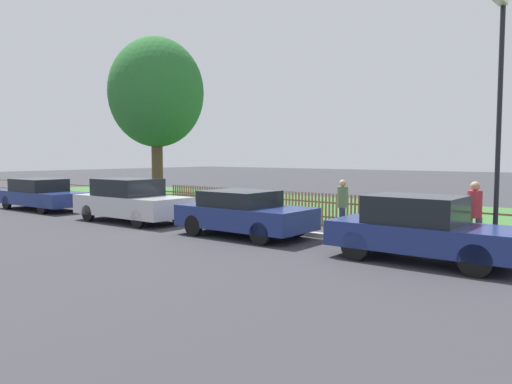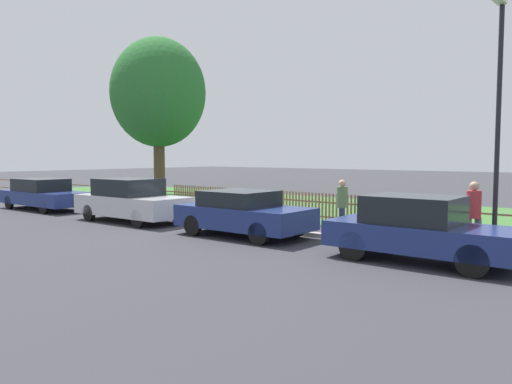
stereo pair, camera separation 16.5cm
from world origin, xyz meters
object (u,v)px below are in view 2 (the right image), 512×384
object	(u,v)px
parked_car_navy_estate	(243,213)
parked_car_black_saloon	(131,200)
parked_car_silver_hatchback	(43,194)
parked_car_red_compact	(419,229)
tree_nearest_kerb	(160,110)
tree_behind_motorcycle	(158,93)
street_lamp	(498,94)
pedestrian_near_fence	(342,203)
pedestrian_by_lamp	(473,212)
covered_motorcycle	(239,203)

from	to	relation	value
parked_car_navy_estate	parked_car_black_saloon	bearing A→B (deg)	-179.74
parked_car_silver_hatchback	parked_car_black_saloon	bearing A→B (deg)	-1.02
parked_car_red_compact	tree_nearest_kerb	distance (m)	21.53
parked_car_black_saloon	parked_car_red_compact	bearing A→B (deg)	-1.88
tree_behind_motorcycle	street_lamp	xyz separation A→B (m)	(16.71, -4.01, -1.71)
parked_car_black_saloon	parked_car_red_compact	distance (m)	10.16
parked_car_silver_hatchback	parked_car_navy_estate	xyz separation A→B (m)	(11.01, 0.17, 0.01)
tree_nearest_kerb	tree_behind_motorcycle	size ratio (longest dim) A/B	0.84
parked_car_black_saloon	parked_car_red_compact	xyz separation A→B (m)	(10.16, -0.06, -0.02)
pedestrian_near_fence	tree_nearest_kerb	bearing A→B (deg)	-150.32
parked_car_red_compact	tree_nearest_kerb	size ratio (longest dim) A/B	0.59
parked_car_black_saloon	pedestrian_by_lamp	distance (m)	10.87
parked_car_red_compact	parked_car_silver_hatchback	bearing A→B (deg)	178.79
tree_nearest_kerb	pedestrian_near_fence	distance (m)	17.68
tree_nearest_kerb	pedestrian_by_lamp	distance (m)	21.29
parked_car_black_saloon	tree_behind_motorcycle	size ratio (longest dim) A/B	0.53
pedestrian_by_lamp	street_lamp	size ratio (longest dim) A/B	0.29
street_lamp	covered_motorcycle	bearing A→B (deg)	178.84
pedestrian_near_fence	pedestrian_by_lamp	bearing A→B (deg)	44.79
parked_car_red_compact	pedestrian_by_lamp	world-z (taller)	pedestrian_by_lamp
tree_behind_motorcycle	pedestrian_by_lamp	world-z (taller)	tree_behind_motorcycle
parked_car_black_saloon	tree_nearest_kerb	world-z (taller)	tree_nearest_kerb
tree_nearest_kerb	pedestrian_near_fence	size ratio (longest dim) A/B	4.32
parked_car_silver_hatchback	pedestrian_near_fence	distance (m)	13.14
parked_car_red_compact	tree_nearest_kerb	xyz separation A→B (m)	(-19.19, 8.81, 4.19)
pedestrian_by_lamp	parked_car_silver_hatchback	bearing A→B (deg)	-35.44
parked_car_black_saloon	street_lamp	xyz separation A→B (m)	(11.17, 1.78, 2.92)
parked_car_silver_hatchback	pedestrian_by_lamp	world-z (taller)	pedestrian_by_lamp
parked_car_silver_hatchback	parked_car_navy_estate	bearing A→B (deg)	-0.68
pedestrian_by_lamp	parked_car_black_saloon	bearing A→B (deg)	-32.18
pedestrian_by_lamp	street_lamp	bearing A→B (deg)	130.93
tree_nearest_kerb	street_lamp	bearing A→B (deg)	-19.04
tree_behind_motorcycle	pedestrian_by_lamp	bearing A→B (deg)	-13.68
parked_car_red_compact	covered_motorcycle	size ratio (longest dim) A/B	2.19
parked_car_black_saloon	pedestrian_near_fence	size ratio (longest dim) A/B	2.74
parked_car_navy_estate	tree_behind_motorcycle	bearing A→B (deg)	150.68
parked_car_black_saloon	street_lamp	world-z (taller)	street_lamp
parked_car_navy_estate	parked_car_red_compact	world-z (taller)	parked_car_red_compact
covered_motorcycle	parked_car_navy_estate	bearing A→B (deg)	-43.06
tree_nearest_kerb	covered_motorcycle	bearing A→B (deg)	-29.04
parked_car_navy_estate	street_lamp	xyz separation A→B (m)	(6.16, 1.66, 2.99)
parked_car_silver_hatchback	covered_motorcycle	distance (m)	9.45
parked_car_black_saloon	tree_behind_motorcycle	distance (m)	9.25
parked_car_black_saloon	pedestrian_near_fence	bearing A→B (deg)	16.81
parked_car_navy_estate	pedestrian_near_fence	xyz separation A→B (m)	(1.92, 2.18, 0.23)
parked_car_red_compact	tree_behind_motorcycle	size ratio (longest dim) A/B	0.50
tree_behind_motorcycle	pedestrian_near_fence	xyz separation A→B (m)	(12.47, -3.50, -4.47)
parked_car_navy_estate	tree_nearest_kerb	size ratio (longest dim) A/B	0.57
covered_motorcycle	street_lamp	world-z (taller)	street_lamp
parked_car_silver_hatchback	covered_motorcycle	size ratio (longest dim) A/B	2.50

